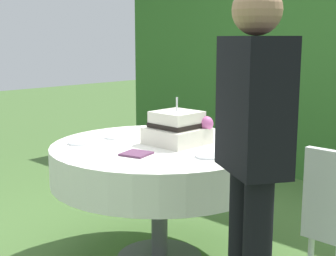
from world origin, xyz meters
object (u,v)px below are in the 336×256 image
wedding_cake (178,129)px  serving_plate_right (156,129)px  serving_plate_near (112,137)px  napkin_stack (136,154)px  serving_plate_left (208,156)px  cake_table (159,163)px  serving_plate_far (80,143)px  standing_person (252,152)px

wedding_cake → serving_plate_right: size_ratio=3.15×
serving_plate_near → napkin_stack: same height
serving_plate_right → wedding_cake: bearing=-28.6°
serving_plate_left → napkin_stack: size_ratio=0.99×
serving_plate_near → serving_plate_right: bearing=91.9°
serving_plate_right → cake_table: bearing=-42.2°
serving_plate_near → serving_plate_far: (-0.02, -0.25, 0.00)m
serving_plate_far → serving_plate_left: bearing=20.2°
serving_plate_far → cake_table: bearing=42.1°
serving_plate_left → serving_plate_right: same height
cake_table → napkin_stack: (0.10, -0.28, 0.12)m
serving_plate_far → serving_plate_left: 0.83m
serving_plate_near → serving_plate_left: 0.77m
serving_plate_near → napkin_stack: size_ratio=0.74×
serving_plate_near → serving_plate_right: 0.41m
serving_plate_right → standing_person: bearing=-29.2°
standing_person → napkin_stack: bearing=171.6°
serving_plate_right → napkin_stack: 0.76m
serving_plate_near → serving_plate_far: bearing=-93.5°
serving_plate_left → standing_person: 0.66m
cake_table → wedding_cake: 0.24m
serving_plate_far → standing_person: 1.32m
napkin_stack → serving_plate_near: bearing=156.4°
wedding_cake → serving_plate_right: bearing=151.4°
serving_plate_far → serving_plate_right: (0.00, 0.66, 0.00)m
cake_table → serving_plate_right: serving_plate_right is taller
cake_table → serving_plate_near: bearing=-166.7°
serving_plate_far → napkin_stack: 0.46m
cake_table → serving_plate_near: (-0.35, -0.08, 0.12)m
serving_plate_left → serving_plate_right: (-0.78, 0.37, 0.00)m
serving_plate_near → standing_person: 1.34m
cake_table → wedding_cake: size_ratio=3.98×
cake_table → serving_plate_far: (-0.36, -0.33, 0.12)m
cake_table → serving_plate_right: size_ratio=12.53×
cake_table → serving_plate_near: 0.38m
serving_plate_far → serving_plate_right: 0.66m
serving_plate_left → cake_table: bearing=174.4°
serving_plate_near → napkin_stack: 0.49m
standing_person → serving_plate_right: bearing=150.8°
serving_plate_near → serving_plate_right: (-0.01, 0.41, 0.00)m
napkin_stack → serving_plate_left: bearing=36.4°
cake_table → wedding_cake: (0.07, 0.09, 0.21)m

